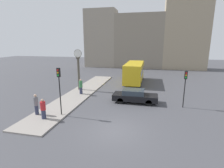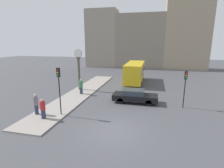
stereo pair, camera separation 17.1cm
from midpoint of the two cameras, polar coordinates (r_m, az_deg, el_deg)
ground_plane at (r=13.10m, az=0.79°, el=-15.03°), size 120.00×120.00×0.00m
sidewalk_corner at (r=22.54m, az=-9.73°, el=-2.69°), size 3.11×21.25×0.11m
building_row at (r=44.78m, az=11.12°, el=14.40°), size 29.01×5.00×15.93m
sedan_car at (r=18.72m, az=7.67°, el=-3.88°), size 4.67×1.84×1.40m
bus_distant at (r=27.68m, az=7.65°, el=4.02°), size 2.53×8.11×3.12m
traffic_light_near at (r=15.27m, az=-16.65°, el=0.70°), size 0.26×0.24×4.09m
traffic_light_far at (r=17.98m, az=23.08°, el=0.64°), size 0.26×0.24×3.62m
street_clock at (r=23.27m, az=-10.57°, el=4.72°), size 1.03×0.38×5.26m
pedestrian_green_hoodie at (r=21.51m, az=-9.85°, el=-0.81°), size 0.42×0.42×1.84m
pedestrian_red_top at (r=15.49m, az=-21.36°, el=-7.54°), size 0.42×0.42×1.70m
pedestrian_grey_jacket at (r=16.58m, az=-23.30°, el=-6.05°), size 0.37×0.37×1.82m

